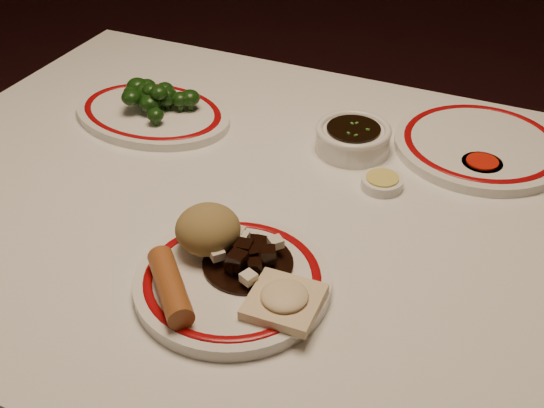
{
  "coord_description": "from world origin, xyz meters",
  "views": [
    {
      "loc": [
        0.35,
        -0.74,
        1.34
      ],
      "look_at": [
        0.04,
        -0.07,
        0.8
      ],
      "focal_mm": 45.0,
      "sensor_mm": 36.0,
      "label": 1
    }
  ],
  "objects_px": {
    "fried_wonton": "(284,300)",
    "dining_table": "(264,246)",
    "stirfry_heap": "(247,258)",
    "soy_bowl": "(353,139)",
    "spring_roll": "(170,286)",
    "broccoli_pile": "(154,95)",
    "rice_mound": "(208,229)",
    "broccoli_plate": "(152,113)",
    "main_plate": "(233,281)"
  },
  "relations": [
    {
      "from": "spring_roll",
      "to": "soy_bowl",
      "type": "xyz_separation_m",
      "value": [
        0.08,
        0.44,
        -0.01
      ]
    },
    {
      "from": "rice_mound",
      "to": "spring_roll",
      "type": "height_order",
      "value": "rice_mound"
    },
    {
      "from": "fried_wonton",
      "to": "broccoli_plate",
      "type": "relative_size",
      "value": 0.28
    },
    {
      "from": "dining_table",
      "to": "soy_bowl",
      "type": "bearing_deg",
      "value": 68.06
    },
    {
      "from": "spring_roll",
      "to": "fried_wonton",
      "type": "bearing_deg",
      "value": -26.32
    },
    {
      "from": "spring_roll",
      "to": "broccoli_plate",
      "type": "height_order",
      "value": "spring_roll"
    },
    {
      "from": "dining_table",
      "to": "spring_roll",
      "type": "xyz_separation_m",
      "value": [
        -0.01,
        -0.25,
        0.13
      ]
    },
    {
      "from": "fried_wonton",
      "to": "broccoli_plate",
      "type": "height_order",
      "value": "fried_wonton"
    },
    {
      "from": "soy_bowl",
      "to": "rice_mound",
      "type": "bearing_deg",
      "value": -103.92
    },
    {
      "from": "rice_mound",
      "to": "fried_wonton",
      "type": "distance_m",
      "value": 0.15
    },
    {
      "from": "dining_table",
      "to": "fried_wonton",
      "type": "xyz_separation_m",
      "value": [
        0.12,
        -0.21,
        0.12
      ]
    },
    {
      "from": "stirfry_heap",
      "to": "dining_table",
      "type": "bearing_deg",
      "value": 107.94
    },
    {
      "from": "broccoli_plate",
      "to": "fried_wonton",
      "type": "bearing_deg",
      "value": -40.83
    },
    {
      "from": "rice_mound",
      "to": "soy_bowl",
      "type": "height_order",
      "value": "rice_mound"
    },
    {
      "from": "main_plate",
      "to": "soy_bowl",
      "type": "relative_size",
      "value": 2.53
    },
    {
      "from": "fried_wonton",
      "to": "rice_mound",
      "type": "bearing_deg",
      "value": 156.43
    },
    {
      "from": "fried_wonton",
      "to": "soy_bowl",
      "type": "relative_size",
      "value": 0.72
    },
    {
      "from": "stirfry_heap",
      "to": "soy_bowl",
      "type": "bearing_deg",
      "value": 86.25
    },
    {
      "from": "broccoli_plate",
      "to": "broccoli_pile",
      "type": "bearing_deg",
      "value": 88.16
    },
    {
      "from": "dining_table",
      "to": "fried_wonton",
      "type": "distance_m",
      "value": 0.27
    },
    {
      "from": "soy_bowl",
      "to": "stirfry_heap",
      "type": "bearing_deg",
      "value": -93.75
    },
    {
      "from": "stirfry_heap",
      "to": "soy_bowl",
      "type": "relative_size",
      "value": 0.96
    },
    {
      "from": "dining_table",
      "to": "fried_wonton",
      "type": "height_order",
      "value": "fried_wonton"
    },
    {
      "from": "main_plate",
      "to": "rice_mound",
      "type": "distance_m",
      "value": 0.08
    },
    {
      "from": "spring_roll",
      "to": "fried_wonton",
      "type": "xyz_separation_m",
      "value": [
        0.13,
        0.04,
        -0.01
      ]
    },
    {
      "from": "spring_roll",
      "to": "broccoli_plate",
      "type": "relative_size",
      "value": 0.38
    },
    {
      "from": "broccoli_plate",
      "to": "stirfry_heap",
      "type": "bearing_deg",
      "value": -42.16
    },
    {
      "from": "dining_table",
      "to": "fried_wonton",
      "type": "relative_size",
      "value": 13.78
    },
    {
      "from": "fried_wonton",
      "to": "broccoli_pile",
      "type": "distance_m",
      "value": 0.55
    },
    {
      "from": "rice_mound",
      "to": "broccoli_plate",
      "type": "height_order",
      "value": "rice_mound"
    },
    {
      "from": "dining_table",
      "to": "rice_mound",
      "type": "height_order",
      "value": "rice_mound"
    },
    {
      "from": "fried_wonton",
      "to": "dining_table",
      "type": "bearing_deg",
      "value": 120.68
    },
    {
      "from": "dining_table",
      "to": "spring_roll",
      "type": "relative_size",
      "value": 10.16
    },
    {
      "from": "main_plate",
      "to": "spring_roll",
      "type": "height_order",
      "value": "spring_roll"
    },
    {
      "from": "fried_wonton",
      "to": "broccoli_pile",
      "type": "xyz_separation_m",
      "value": [
        -0.41,
        0.36,
        0.01
      ]
    },
    {
      "from": "spring_roll",
      "to": "soy_bowl",
      "type": "distance_m",
      "value": 0.44
    },
    {
      "from": "spring_roll",
      "to": "stirfry_heap",
      "type": "relative_size",
      "value": 1.01
    },
    {
      "from": "dining_table",
      "to": "rice_mound",
      "type": "relative_size",
      "value": 14.15
    },
    {
      "from": "rice_mound",
      "to": "spring_roll",
      "type": "relative_size",
      "value": 0.72
    },
    {
      "from": "stirfry_heap",
      "to": "fried_wonton",
      "type": "bearing_deg",
      "value": -33.85
    },
    {
      "from": "main_plate",
      "to": "fried_wonton",
      "type": "xyz_separation_m",
      "value": [
        0.08,
        -0.02,
        0.02
      ]
    },
    {
      "from": "broccoli_plate",
      "to": "broccoli_pile",
      "type": "height_order",
      "value": "broccoli_pile"
    },
    {
      "from": "fried_wonton",
      "to": "broccoli_pile",
      "type": "bearing_deg",
      "value": 138.41
    },
    {
      "from": "soy_bowl",
      "to": "fried_wonton",
      "type": "bearing_deg",
      "value": -82.89
    },
    {
      "from": "broccoli_pile",
      "to": "soy_bowl",
      "type": "height_order",
      "value": "broccoli_pile"
    },
    {
      "from": "soy_bowl",
      "to": "dining_table",
      "type": "bearing_deg",
      "value": -111.94
    },
    {
      "from": "fried_wonton",
      "to": "broccoli_pile",
      "type": "relative_size",
      "value": 0.61
    },
    {
      "from": "main_plate",
      "to": "rice_mound",
      "type": "relative_size",
      "value": 3.61
    },
    {
      "from": "rice_mound",
      "to": "stirfry_heap",
      "type": "xyz_separation_m",
      "value": [
        0.06,
        -0.01,
        -0.02
      ]
    },
    {
      "from": "rice_mound",
      "to": "fried_wonton",
      "type": "xyz_separation_m",
      "value": [
        0.13,
        -0.06,
        -0.02
      ]
    }
  ]
}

